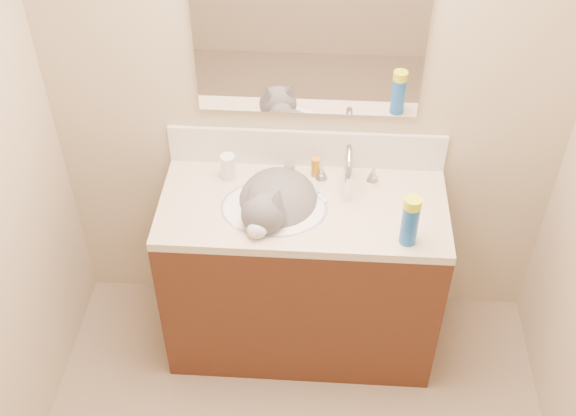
# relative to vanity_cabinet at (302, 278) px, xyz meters

# --- Properties ---
(room_shell) EXTENTS (2.24, 2.54, 2.52)m
(room_shell) POSITION_rel_vanity_cabinet_xyz_m (0.00, -0.97, 1.08)
(room_shell) COLOR #BAAA8A
(room_shell) RESTS_ON ground
(vanity_cabinet) EXTENTS (1.20, 0.55, 0.82)m
(vanity_cabinet) POSITION_rel_vanity_cabinet_xyz_m (0.00, 0.00, 0.00)
(vanity_cabinet) COLOR #442112
(vanity_cabinet) RESTS_ON ground
(counter_slab) EXTENTS (1.20, 0.55, 0.04)m
(counter_slab) POSITION_rel_vanity_cabinet_xyz_m (0.00, 0.00, 0.43)
(counter_slab) COLOR beige
(counter_slab) RESTS_ON vanity_cabinet
(basin) EXTENTS (0.45, 0.36, 0.14)m
(basin) POSITION_rel_vanity_cabinet_xyz_m (-0.12, -0.03, 0.38)
(basin) COLOR white
(basin) RESTS_ON vanity_cabinet
(faucet) EXTENTS (0.28, 0.20, 0.21)m
(faucet) POSITION_rel_vanity_cabinet_xyz_m (0.18, 0.14, 0.54)
(faucet) COLOR silver
(faucet) RESTS_ON counter_slab
(cat) EXTENTS (0.43, 0.51, 0.35)m
(cat) POSITION_rel_vanity_cabinet_xyz_m (-0.11, -0.00, 0.44)
(cat) COLOR #535053
(cat) RESTS_ON basin
(backsplash) EXTENTS (1.20, 0.02, 0.18)m
(backsplash) POSITION_rel_vanity_cabinet_xyz_m (0.00, 0.26, 0.54)
(backsplash) COLOR silver
(backsplash) RESTS_ON counter_slab
(mirror) EXTENTS (0.90, 0.02, 0.80)m
(mirror) POSITION_rel_vanity_cabinet_xyz_m (0.00, 0.26, 1.13)
(mirror) COLOR white
(mirror) RESTS_ON room_shell
(pill_bottle) EXTENTS (0.08, 0.08, 0.12)m
(pill_bottle) POSITION_rel_vanity_cabinet_xyz_m (-0.33, 0.15, 0.51)
(pill_bottle) COLOR white
(pill_bottle) RESTS_ON counter_slab
(pill_label) EXTENTS (0.08, 0.08, 0.04)m
(pill_label) POSITION_rel_vanity_cabinet_xyz_m (-0.33, 0.15, 0.50)
(pill_label) COLOR #D15E22
(pill_label) RESTS_ON pill_bottle
(silver_jar) EXTENTS (0.05, 0.05, 0.06)m
(silver_jar) POSITION_rel_vanity_cabinet_xyz_m (-0.07, 0.19, 0.48)
(silver_jar) COLOR #B7B7BC
(silver_jar) RESTS_ON counter_slab
(amber_bottle) EXTENTS (0.04, 0.04, 0.09)m
(amber_bottle) POSITION_rel_vanity_cabinet_xyz_m (0.04, 0.19, 0.50)
(amber_bottle) COLOR #C47C17
(amber_bottle) RESTS_ON counter_slab
(toothbrush) EXTENTS (0.10, 0.13, 0.01)m
(toothbrush) POSITION_rel_vanity_cabinet_xyz_m (0.05, 0.07, 0.46)
(toothbrush) COLOR white
(toothbrush) RESTS_ON counter_slab
(toothbrush_head) EXTENTS (0.03, 0.04, 0.02)m
(toothbrush_head) POSITION_rel_vanity_cabinet_xyz_m (0.05, 0.07, 0.46)
(toothbrush_head) COLOR #699DDF
(toothbrush_head) RESTS_ON counter_slab
(spray_can) EXTENTS (0.09, 0.09, 0.18)m
(spray_can) POSITION_rel_vanity_cabinet_xyz_m (0.42, -0.19, 0.54)
(spray_can) COLOR #1955B2
(spray_can) RESTS_ON counter_slab
(spray_cap) EXTENTS (0.09, 0.09, 0.04)m
(spray_cap) POSITION_rel_vanity_cabinet_xyz_m (0.42, -0.19, 0.65)
(spray_cap) COLOR #D0E518
(spray_cap) RESTS_ON spray_can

